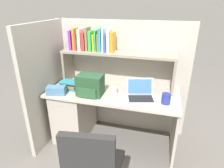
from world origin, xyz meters
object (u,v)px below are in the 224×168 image
laptop (140,94)px  computer_mouse (116,98)px  snack_canister (166,99)px  paper_cup (114,90)px  backpack (90,85)px  tissue_box (56,90)px

laptop → computer_mouse: (-0.26, -0.11, -0.03)m
snack_canister → paper_cup: bearing=170.5°
backpack → computer_mouse: size_ratio=2.88×
laptop → snack_canister: (0.29, -0.05, 0.01)m
paper_cup → snack_canister: bearing=-9.5°
laptop → computer_mouse: size_ratio=3.54×
tissue_box → laptop: bearing=-5.3°
backpack → snack_canister: backpack is taller
tissue_box → snack_canister: (1.27, 0.11, 0.01)m
snack_canister → backpack: bearing=-179.0°
computer_mouse → paper_cup: size_ratio=1.21×
laptop → tissue_box: bearing=-170.6°
backpack → paper_cup: (0.26, 0.12, -0.08)m
laptop → backpack: backpack is taller
backpack → snack_canister: bearing=1.0°
backpack → paper_cup: 0.30m
backpack → tissue_box: backpack is taller
computer_mouse → paper_cup: (-0.07, 0.16, 0.03)m
laptop → backpack: 0.59m
paper_cup → tissue_box: (-0.66, -0.22, 0.01)m
computer_mouse → snack_canister: bearing=33.0°
backpack → computer_mouse: backpack is taller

